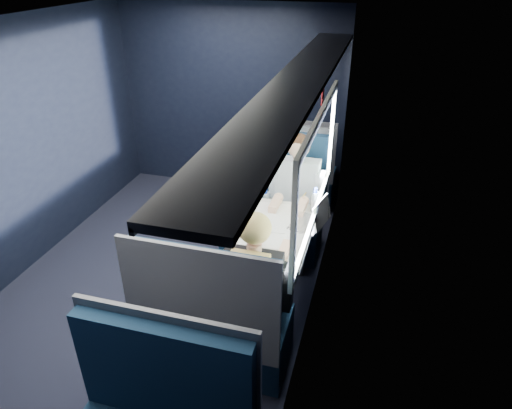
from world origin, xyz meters
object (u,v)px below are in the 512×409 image
(table, at_px, (271,236))
(man, at_px, (295,194))
(cup, at_px, (314,204))
(seat_bay_far, at_px, (217,326))
(seat_bay_near, at_px, (273,209))
(bottle_small, at_px, (315,201))
(laptop, at_px, (314,219))
(woman, at_px, (256,283))
(seat_row_front, at_px, (292,174))

(table, relative_size, man, 0.76)
(man, xyz_separation_m, cup, (0.22, -0.26, 0.06))
(seat_bay_far, distance_m, cup, 1.44)
(seat_bay_near, height_order, bottle_small, seat_bay_near)
(laptop, bearing_deg, cup, 98.45)
(seat_bay_near, relative_size, bottle_small, 5.51)
(laptop, relative_size, bottle_small, 1.60)
(table, relative_size, seat_bay_far, 0.79)
(seat_bay_far, distance_m, woman, 0.43)
(man, relative_size, woman, 1.00)
(cup, bearing_deg, laptop, -81.55)
(seat_row_front, bearing_deg, woman, -84.30)
(bottle_small, bearing_deg, cup, 100.14)
(seat_row_front, relative_size, woman, 0.88)
(table, height_order, laptop, laptop)
(man, distance_m, cup, 0.35)
(woman, bearing_deg, man, 90.00)
(laptop, distance_m, cup, 0.30)
(seat_row_front, distance_m, man, 1.17)
(seat_row_front, bearing_deg, seat_bay_near, -90.72)
(seat_bay_far, relative_size, woman, 0.95)
(woman, bearing_deg, seat_row_front, 95.70)
(woman, relative_size, bottle_small, 5.78)
(table, bearing_deg, woman, -84.55)
(seat_row_front, bearing_deg, cup, -70.85)
(table, distance_m, bottle_small, 0.52)
(laptop, xyz_separation_m, bottle_small, (-0.03, 0.24, 0.04))
(seat_row_front, xyz_separation_m, laptop, (0.51, -1.65, 0.40))
(seat_bay_far, height_order, bottle_small, seat_bay_far)
(man, bearing_deg, bottle_small, -53.33)
(seat_bay_near, bearing_deg, laptop, -53.93)
(cup, bearing_deg, woman, -100.90)
(seat_bay_near, bearing_deg, man, -33.06)
(seat_row_front, bearing_deg, man, -77.17)
(woman, bearing_deg, seat_bay_near, 99.42)
(seat_row_front, xyz_separation_m, man, (0.25, -1.10, 0.31))
(table, xyz_separation_m, seat_bay_far, (-0.18, -0.87, -0.25))
(table, bearing_deg, bottle_small, 52.64)
(table, xyz_separation_m, cup, (0.29, 0.44, 0.12))
(seat_bay_near, bearing_deg, bottle_small, -44.27)
(seat_bay_near, height_order, woman, woman)
(seat_bay_far, bearing_deg, man, 80.97)
(seat_row_front, height_order, cup, seat_row_front)
(table, relative_size, woman, 0.76)
(table, xyz_separation_m, bottle_small, (0.30, 0.39, 0.18))
(table, distance_m, seat_row_front, 1.82)
(man, bearing_deg, seat_row_front, 102.83)
(laptop, bearing_deg, man, 115.61)
(table, height_order, bottle_small, bottle_small)
(man, bearing_deg, woman, -90.00)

